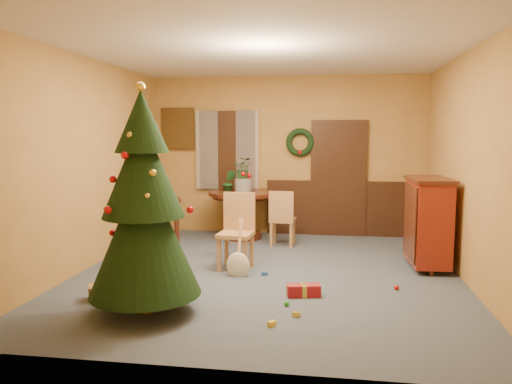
% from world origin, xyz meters
% --- Properties ---
extents(room_envelope, '(5.50, 5.50, 5.50)m').
position_xyz_m(room_envelope, '(0.21, 2.70, 1.12)').
color(room_envelope, '#36424F').
rests_on(room_envelope, ground).
extents(dining_table, '(1.23, 1.23, 0.84)m').
position_xyz_m(dining_table, '(-0.72, 2.19, 0.59)').
color(dining_table, black).
rests_on(dining_table, floor).
extents(urn, '(0.30, 0.30, 0.22)m').
position_xyz_m(urn, '(-0.72, 2.19, 0.96)').
color(urn, slate).
rests_on(urn, dining_table).
extents(centerpiece_plant, '(0.34, 0.29, 0.38)m').
position_xyz_m(centerpiece_plant, '(-0.72, 2.19, 1.25)').
color(centerpiece_plant, '#1E4C23').
rests_on(centerpiece_plant, urn).
extents(chair_near, '(0.49, 0.49, 1.04)m').
position_xyz_m(chair_near, '(-0.46, 0.25, 0.56)').
color(chair_near, '#A07840').
rests_on(chair_near, floor).
extents(chair_far, '(0.43, 0.43, 0.93)m').
position_xyz_m(chair_far, '(0.03, 1.64, 0.50)').
color(chair_far, '#A07840').
rests_on(chair_far, floor).
extents(guitar, '(0.34, 0.49, 0.71)m').
position_xyz_m(guitar, '(-0.36, -0.19, 0.36)').
color(guitar, beige).
rests_on(guitar, floor).
extents(plant_stand, '(0.30, 0.30, 0.79)m').
position_xyz_m(plant_stand, '(-0.97, 2.21, 0.49)').
color(plant_stand, black).
rests_on(plant_stand, floor).
extents(stand_plant, '(0.27, 0.24, 0.43)m').
position_xyz_m(stand_plant, '(-0.97, 2.21, 1.00)').
color(stand_plant, '#19471E').
rests_on(stand_plant, plant_stand).
extents(christmas_tree, '(1.15, 1.15, 2.37)m').
position_xyz_m(christmas_tree, '(-1.06, -1.64, 1.12)').
color(christmas_tree, '#382111').
rests_on(christmas_tree, floor).
extents(writing_desk, '(0.94, 0.72, 0.75)m').
position_xyz_m(writing_desk, '(-2.15, 1.66, 0.57)').
color(writing_desk, black).
rests_on(writing_desk, floor).
extents(sideboard, '(0.56, 1.00, 1.26)m').
position_xyz_m(sideboard, '(2.15, 0.63, 0.67)').
color(sideboard, '#57100A').
rests_on(sideboard, floor).
extents(gift_a, '(0.39, 0.35, 0.17)m').
position_xyz_m(gift_a, '(-1.71, -1.29, 0.08)').
color(gift_a, brown).
rests_on(gift_a, floor).
extents(gift_b, '(0.26, 0.26, 0.21)m').
position_xyz_m(gift_b, '(-0.90, -1.28, 0.10)').
color(gift_b, maroon).
rests_on(gift_b, floor).
extents(gift_c, '(0.33, 0.27, 0.16)m').
position_xyz_m(gift_c, '(-1.31, -0.60, 0.08)').
color(gift_c, brown).
rests_on(gift_c, floor).
extents(gift_d, '(0.40, 0.23, 0.14)m').
position_xyz_m(gift_d, '(0.53, -0.85, 0.07)').
color(gift_d, maroon).
rests_on(gift_d, floor).
extents(toy_a, '(0.09, 0.07, 0.05)m').
position_xyz_m(toy_a, '(-0.03, -0.09, 0.03)').
color(toy_a, '#225895').
rests_on(toy_a, floor).
extents(toy_b, '(0.06, 0.06, 0.06)m').
position_xyz_m(toy_b, '(0.36, -1.22, 0.03)').
color(toy_b, green).
rests_on(toy_b, floor).
extents(toy_c, '(0.08, 0.09, 0.05)m').
position_xyz_m(toy_c, '(0.27, -1.80, 0.03)').
color(toy_c, gold).
rests_on(toy_c, floor).
extents(toy_d, '(0.06, 0.06, 0.06)m').
position_xyz_m(toy_d, '(1.62, -0.46, 0.03)').
color(toy_d, '#B80C11').
rests_on(toy_d, floor).
extents(toy_e, '(0.09, 0.06, 0.05)m').
position_xyz_m(toy_e, '(0.49, -1.51, 0.03)').
color(toy_e, gold).
rests_on(toy_e, floor).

